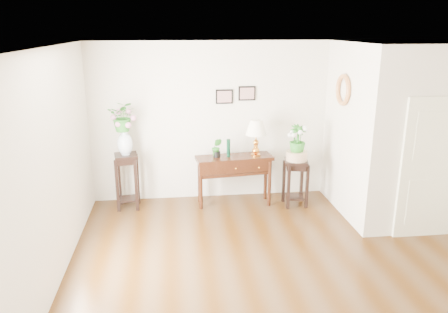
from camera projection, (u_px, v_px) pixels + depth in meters
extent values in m
cube|color=#442E19|center=(300.00, 271.00, 5.61)|extent=(6.00, 5.50, 0.02)
cube|color=white|center=(313.00, 48.00, 4.81)|extent=(6.00, 5.50, 0.02)
cube|color=silver|center=(260.00, 121.00, 7.83)|extent=(6.00, 0.02, 2.80)
cube|color=silver|center=(444.00, 311.00, 2.60)|extent=(6.00, 0.02, 2.80)
cube|color=silver|center=(45.00, 178.00, 4.86)|extent=(0.02, 5.50, 2.80)
cube|color=silver|center=(398.00, 130.00, 7.14)|extent=(1.80, 1.95, 2.80)
cube|color=silver|center=(430.00, 169.00, 6.29)|extent=(0.90, 0.05, 2.10)
cube|color=black|center=(224.00, 97.00, 7.60)|extent=(0.30, 0.02, 0.25)
cube|color=black|center=(247.00, 93.00, 7.64)|extent=(0.30, 0.02, 0.25)
torus|color=tan|center=(343.00, 90.00, 6.97)|extent=(0.07, 0.51, 0.51)
cube|color=black|center=(234.00, 180.00, 7.64)|extent=(1.35, 0.58, 0.88)
cube|color=orange|center=(256.00, 136.00, 7.46)|extent=(0.48, 0.48, 0.63)
cylinder|color=black|center=(228.00, 147.00, 7.46)|extent=(0.08, 0.08, 0.31)
imported|color=#287923|center=(217.00, 148.00, 7.44)|extent=(0.20, 0.17, 0.31)
cube|color=black|center=(128.00, 181.00, 7.47)|extent=(0.43, 0.43, 0.96)
imported|color=#287923|center=(123.00, 116.00, 7.15)|extent=(0.52, 0.48, 0.51)
cube|color=black|center=(295.00, 183.00, 7.60)|extent=(0.46, 0.46, 0.82)
cylinder|color=#BCAB98|center=(297.00, 156.00, 7.46)|extent=(0.41, 0.41, 0.16)
imported|color=#287923|center=(297.00, 139.00, 7.38)|extent=(0.36, 0.36, 0.50)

